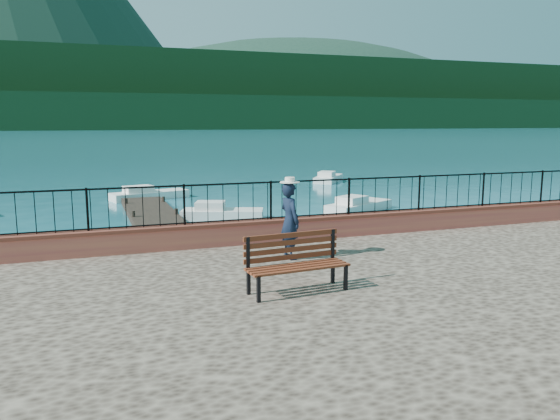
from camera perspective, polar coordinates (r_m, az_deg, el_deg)
ground at (r=11.22m, az=6.84°, el=-13.07°), size 2000.00×2000.00×0.00m
parapet at (r=14.06m, az=0.21°, el=-2.07°), size 28.00×0.46×0.58m
railing at (r=13.93m, az=0.21°, el=1.02°), size 27.00×0.05×0.95m
dock at (r=21.82m, az=-12.27°, el=-1.80°), size 2.00×16.00×0.30m
far_forest at (r=309.33m, az=-19.14°, el=9.62°), size 900.00×60.00×18.00m
foothills at (r=369.71m, az=-19.39°, el=11.48°), size 900.00×120.00×44.00m
companion_hill at (r=612.02m, az=1.83°, el=8.84°), size 448.00×384.00×180.00m
park_bench at (r=9.91m, az=1.77°, el=-6.79°), size 1.92×0.76×1.04m
person at (r=12.15m, az=1.03°, el=-1.14°), size 0.50×0.68×1.71m
hat at (r=12.02m, az=1.04°, el=3.16°), size 0.44×0.44×0.12m
boat_0 at (r=18.01m, az=-20.38°, el=-3.68°), size 4.48×1.75×0.80m
boat_1 at (r=24.08m, az=-6.04°, el=-0.00°), size 3.77×2.45×0.80m
boat_2 at (r=26.37m, az=8.25°, el=0.76°), size 4.01×2.93×0.80m
boat_4 at (r=31.01m, az=-13.48°, el=1.86°), size 4.41×2.40×0.80m
boat_5 at (r=39.08m, az=5.09°, el=3.56°), size 3.34×3.78×0.80m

